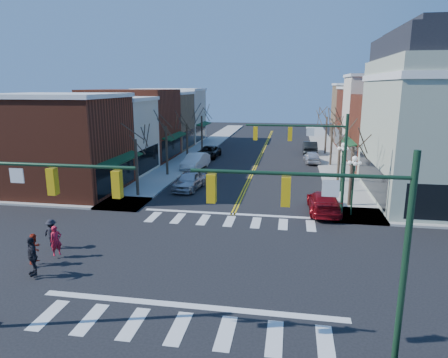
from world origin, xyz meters
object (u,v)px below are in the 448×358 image
at_px(car_left_near, 189,180).
at_px(pedestrian_red_b, 35,248).
at_px(car_right_near, 324,202).
at_px(pedestrian_dark_a, 32,256).
at_px(lamppost_midblock, 342,159).
at_px(lamppost_corner, 354,176).
at_px(car_right_far, 310,148).
at_px(car_right_mid, 312,157).
at_px(pedestrian_red_a, 56,241).
at_px(pedestrian_dark_b, 52,233).
at_px(car_left_far, 209,152).
at_px(car_left_mid, 196,161).

relative_size(car_left_near, pedestrian_red_b, 3.07).
distance_m(car_right_near, pedestrian_dark_a, 19.12).
xyz_separation_m(lamppost_midblock, pedestrian_dark_a, (-16.16, -18.36, -1.87)).
relative_size(lamppost_midblock, pedestrian_dark_a, 2.29).
distance_m(lamppost_corner, car_right_near, 2.93).
xyz_separation_m(car_left_near, car_right_far, (11.20, 20.95, 0.04)).
height_order(lamppost_corner, car_right_mid, lamppost_corner).
xyz_separation_m(pedestrian_red_a, pedestrian_dark_b, (-0.96, 1.10, -0.03)).
bearing_deg(car_left_far, car_left_mid, -88.08).
height_order(lamppost_midblock, pedestrian_dark_b, lamppost_midblock).
bearing_deg(pedestrian_red_b, car_right_far, -21.97).
distance_m(car_left_far, pedestrian_dark_a, 33.31).
distance_m(car_right_near, car_right_far, 25.73).
bearing_deg(car_left_mid, pedestrian_red_b, -88.91).
bearing_deg(car_left_far, car_left_near, -82.32).
relative_size(lamppost_corner, lamppost_midblock, 1.00).
distance_m(car_left_far, pedestrian_red_b, 32.13).
relative_size(car_right_mid, pedestrian_red_b, 2.75).
bearing_deg(lamppost_midblock, pedestrian_red_a, -135.43).
distance_m(car_left_near, pedestrian_red_a, 15.52).
relative_size(car_left_near, car_right_mid, 1.11).
xyz_separation_m(car_left_far, car_right_mid, (12.80, -1.47, -0.00)).
relative_size(lamppost_midblock, pedestrian_red_b, 2.80).
bearing_deg(car_right_near, pedestrian_dark_a, 39.97).
distance_m(car_left_near, car_right_far, 23.76).
distance_m(car_right_near, pedestrian_dark_b, 18.07).
bearing_deg(pedestrian_red_a, car_right_near, -14.83).
distance_m(lamppost_corner, pedestrian_dark_b, 19.39).
bearing_deg(pedestrian_dark_b, car_right_mid, -108.38).
xyz_separation_m(pedestrian_red_b, pedestrian_dark_b, (-0.44, 2.14, 0.01)).
xyz_separation_m(car_left_near, car_left_mid, (-1.60, 8.86, 0.04)).
relative_size(car_right_mid, pedestrian_dark_b, 2.73).
bearing_deg(pedestrian_red_b, pedestrian_red_a, -26.51).
xyz_separation_m(lamppost_corner, pedestrian_red_b, (-16.87, -10.64, -2.04)).
relative_size(car_right_near, pedestrian_dark_b, 3.44).
bearing_deg(pedestrian_dark_a, car_right_near, 86.06).
height_order(car_right_near, pedestrian_red_b, pedestrian_red_b).
height_order(car_left_mid, pedestrian_red_a, pedestrian_red_a).
relative_size(car_right_near, pedestrian_red_b, 3.47).
bearing_deg(car_left_mid, lamppost_midblock, -22.19).
height_order(car_right_mid, pedestrian_dark_a, pedestrian_dark_a).
distance_m(car_left_mid, car_right_mid, 13.94).
xyz_separation_m(car_right_far, pedestrian_red_a, (-14.55, -36.11, 0.11)).
bearing_deg(car_right_far, pedestrian_red_b, 67.58).
distance_m(car_left_near, car_right_mid, 18.24).
bearing_deg(car_left_mid, pedestrian_dark_a, -87.13).
height_order(car_left_near, car_left_far, car_left_near).
height_order(car_left_near, pedestrian_red_a, pedestrian_red_a).
bearing_deg(car_right_mid, pedestrian_red_b, 59.72).
xyz_separation_m(lamppost_midblock, car_left_far, (-14.60, 14.91, -2.23)).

